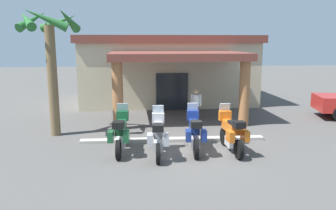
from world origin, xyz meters
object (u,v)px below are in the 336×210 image
object	(u,v)px
motel_building	(167,68)
motorcycle_green	(121,133)
pedestrian	(196,104)
palm_tree_roadside	(49,45)
motorcycle_orange	(232,133)
motorcycle_silver	(158,136)
motorcycle_blue	(194,132)

from	to	relation	value
motel_building	motorcycle_green	world-z (taller)	motel_building
pedestrian	palm_tree_roadside	distance (m)	7.04
motorcycle_green	motorcycle_orange	xyz separation A→B (m)	(3.91, -0.26, 0.00)
motorcycle_orange	motorcycle_green	bearing A→B (deg)	81.78
motel_building	motorcycle_green	size ratio (longest dim) A/B	4.99
motorcycle_orange	palm_tree_roadside	world-z (taller)	palm_tree_roadside
motorcycle_orange	palm_tree_roadside	bearing A→B (deg)	64.36
motorcycle_silver	motorcycle_blue	size ratio (longest dim) A/B	1.00
motorcycle_silver	motorcycle_orange	size ratio (longest dim) A/B	1.00
motorcycle_blue	motorcycle_orange	distance (m)	1.31
motorcycle_blue	motel_building	bearing A→B (deg)	5.15
motorcycle_green	motorcycle_blue	xyz separation A→B (m)	(2.60, -0.11, 0.00)
pedestrian	motorcycle_green	bearing A→B (deg)	172.64
motorcycle_silver	palm_tree_roadside	size ratio (longest dim) A/B	0.42
motel_building	motorcycle_orange	xyz separation A→B (m)	(1.57, -10.15, -1.45)
motel_building	pedestrian	bearing A→B (deg)	-82.23
motorcycle_green	motorcycle_blue	bearing A→B (deg)	-89.93
palm_tree_roadside	motorcycle_blue	bearing A→B (deg)	-24.35
motel_building	palm_tree_roadside	world-z (taller)	palm_tree_roadside
motel_building	motorcycle_silver	distance (m)	10.51
motorcycle_green	pedestrian	distance (m)	5.30
motorcycle_silver	palm_tree_roadside	distance (m)	5.91
motorcycle_green	motorcycle_blue	distance (m)	2.61
motorcycle_blue	palm_tree_roadside	distance (m)	6.75
palm_tree_roadside	pedestrian	bearing A→B (deg)	15.64
motorcycle_blue	palm_tree_roadside	world-z (taller)	palm_tree_roadside
motorcycle_green	motorcycle_silver	world-z (taller)	same
motorcycle_silver	motorcycle_blue	bearing A→B (deg)	-71.75
motorcycle_silver	pedestrian	bearing A→B (deg)	-21.06
motorcycle_green	pedestrian	world-z (taller)	pedestrian
pedestrian	palm_tree_roadside	bearing A→B (deg)	137.13
motel_building	motorcycle_silver	world-z (taller)	motel_building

